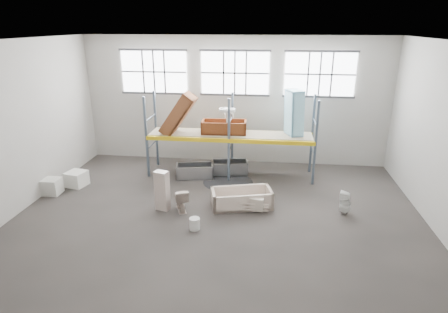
% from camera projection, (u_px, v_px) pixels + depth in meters
% --- Properties ---
extents(floor, '(12.00, 10.00, 0.10)m').
position_uv_depth(floor, '(218.00, 220.00, 11.14)').
color(floor, '#4A433F').
rests_on(floor, ground).
extents(ceiling, '(12.00, 10.00, 0.10)m').
position_uv_depth(ceiling, '(217.00, 39.00, 9.43)').
color(ceiling, silver).
rests_on(ceiling, ground).
extents(wall_back, '(12.00, 0.10, 5.00)m').
position_uv_depth(wall_back, '(235.00, 101.00, 15.01)').
color(wall_back, '#ACA79E').
rests_on(wall_back, ground).
extents(wall_front, '(12.00, 0.10, 5.00)m').
position_uv_depth(wall_front, '(170.00, 233.00, 5.56)').
color(wall_front, '#B3AEA6').
rests_on(wall_front, ground).
extents(wall_left, '(0.10, 10.00, 5.00)m').
position_uv_depth(wall_left, '(11.00, 129.00, 10.98)').
color(wall_left, '#A8A49C').
rests_on(wall_left, ground).
extents(window_left, '(2.60, 0.04, 1.60)m').
position_uv_depth(window_left, '(154.00, 72.00, 14.91)').
color(window_left, white).
rests_on(window_left, wall_back).
extents(window_mid, '(2.60, 0.04, 1.60)m').
position_uv_depth(window_mid, '(235.00, 73.00, 14.54)').
color(window_mid, white).
rests_on(window_mid, wall_back).
extents(window_right, '(2.60, 0.04, 1.60)m').
position_uv_depth(window_right, '(320.00, 74.00, 14.17)').
color(window_right, white).
rests_on(window_right, wall_back).
extents(rack_upright_la, '(0.08, 0.08, 3.00)m').
position_uv_depth(rack_upright_la, '(146.00, 138.00, 13.68)').
color(rack_upright_la, slate).
rests_on(rack_upright_la, floor).
extents(rack_upright_lb, '(0.08, 0.08, 3.00)m').
position_uv_depth(rack_upright_lb, '(156.00, 129.00, 14.80)').
color(rack_upright_lb, slate).
rests_on(rack_upright_lb, floor).
extents(rack_upright_ma, '(0.08, 0.08, 3.00)m').
position_uv_depth(rack_upright_ma, '(229.00, 141.00, 13.33)').
color(rack_upright_ma, slate).
rests_on(rack_upright_ma, floor).
extents(rack_upright_mb, '(0.08, 0.08, 3.00)m').
position_uv_depth(rack_upright_mb, '(232.00, 132.00, 14.46)').
color(rack_upright_mb, slate).
rests_on(rack_upright_mb, floor).
extents(rack_upright_ra, '(0.08, 0.08, 3.00)m').
position_uv_depth(rack_upright_ra, '(316.00, 144.00, 12.99)').
color(rack_upright_ra, slate).
rests_on(rack_upright_ra, floor).
extents(rack_upright_rb, '(0.08, 0.08, 3.00)m').
position_uv_depth(rack_upright_rb, '(312.00, 134.00, 14.11)').
color(rack_upright_rb, slate).
rests_on(rack_upright_rb, floor).
extents(rack_beam_front, '(6.00, 0.10, 0.14)m').
position_uv_depth(rack_beam_front, '(229.00, 141.00, 13.33)').
color(rack_beam_front, yellow).
rests_on(rack_beam_front, floor).
extents(rack_beam_back, '(6.00, 0.10, 0.14)m').
position_uv_depth(rack_beam_back, '(232.00, 132.00, 14.46)').
color(rack_beam_back, yellow).
rests_on(rack_beam_back, floor).
extents(shelf_deck, '(5.90, 1.10, 0.03)m').
position_uv_depth(shelf_deck, '(231.00, 134.00, 13.87)').
color(shelf_deck, gray).
rests_on(shelf_deck, floor).
extents(wet_patch, '(1.80, 1.80, 0.00)m').
position_uv_depth(wet_patch, '(228.00, 182.00, 13.65)').
color(wet_patch, black).
rests_on(wet_patch, floor).
extents(bathtub_beige, '(2.02, 1.31, 0.55)m').
position_uv_depth(bathtub_beige, '(242.00, 198.00, 11.76)').
color(bathtub_beige, beige).
rests_on(bathtub_beige, floor).
extents(cistern_spare, '(0.43, 0.24, 0.39)m').
position_uv_depth(cistern_spare, '(257.00, 204.00, 11.36)').
color(cistern_spare, beige).
rests_on(cistern_spare, bathtub_beige).
extents(sink_in_tub, '(0.53, 0.53, 0.14)m').
position_uv_depth(sink_in_tub, '(230.00, 205.00, 11.57)').
color(sink_in_tub, silver).
rests_on(sink_in_tub, bathtub_beige).
extents(toilet_beige, '(0.65, 0.82, 0.73)m').
position_uv_depth(toilet_beige, '(181.00, 199.00, 11.49)').
color(toilet_beige, beige).
rests_on(toilet_beige, floor).
extents(cistern_tall, '(0.46, 0.37, 1.24)m').
position_uv_depth(cistern_tall, '(162.00, 191.00, 11.46)').
color(cistern_tall, '#C1ABA0').
rests_on(cistern_tall, floor).
extents(toilet_white, '(0.40, 0.40, 0.72)m').
position_uv_depth(toilet_white, '(345.00, 203.00, 11.28)').
color(toilet_white, white).
rests_on(toilet_white, floor).
extents(steel_tub_left, '(1.45, 0.88, 0.50)m').
position_uv_depth(steel_tub_left, '(195.00, 171.00, 13.99)').
color(steel_tub_left, '#9EA1A6').
rests_on(steel_tub_left, floor).
extents(steel_tub_right, '(1.42, 0.83, 0.49)m').
position_uv_depth(steel_tub_right, '(230.00, 167.00, 14.36)').
color(steel_tub_right, '#969A9E').
rests_on(steel_tub_right, floor).
extents(rust_tub_flat, '(1.67, 0.85, 0.46)m').
position_uv_depth(rust_tub_flat, '(224.00, 127.00, 13.86)').
color(rust_tub_flat, brown).
rests_on(rust_tub_flat, shelf_deck).
extents(rust_tub_tilted, '(1.38, 0.84, 1.64)m').
position_uv_depth(rust_tub_tilted, '(178.00, 114.00, 13.69)').
color(rust_tub_tilted, brown).
rests_on(rust_tub_tilted, shelf_deck).
extents(sink_on_shelf, '(0.68, 0.58, 0.52)m').
position_uv_depth(sink_on_shelf, '(227.00, 122.00, 13.50)').
color(sink_on_shelf, silver).
rests_on(sink_on_shelf, rust_tub_flat).
extents(blue_tub_upright, '(0.74, 0.89, 1.65)m').
position_uv_depth(blue_tub_upright, '(294.00, 113.00, 13.46)').
color(blue_tub_upright, '#9DE1FB').
rests_on(blue_tub_upright, shelf_deck).
extents(bucket, '(0.33, 0.33, 0.34)m').
position_uv_depth(bucket, '(195.00, 224.00, 10.47)').
color(bucket, silver).
rests_on(bucket, floor).
extents(carton_near, '(0.63, 0.55, 0.53)m').
position_uv_depth(carton_near, '(51.00, 186.00, 12.64)').
color(carton_near, beige).
rests_on(carton_near, floor).
extents(carton_far, '(0.74, 0.74, 0.52)m').
position_uv_depth(carton_far, '(77.00, 179.00, 13.27)').
color(carton_far, white).
rests_on(carton_far, floor).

